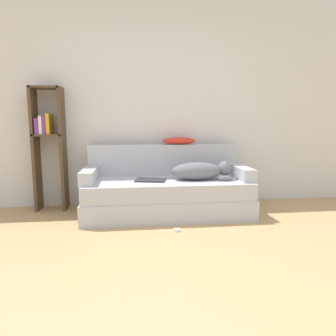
% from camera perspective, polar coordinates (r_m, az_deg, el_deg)
% --- Properties ---
extents(ground_plane, '(20.00, 20.00, 0.00)m').
position_cam_1_polar(ground_plane, '(1.93, 2.42, -25.42)').
color(ground_plane, tan).
extents(wall_back, '(7.72, 0.06, 2.70)m').
position_cam_1_polar(wall_back, '(4.03, -3.09, 12.35)').
color(wall_back, silver).
rests_on(wall_back, ground_plane).
extents(couch, '(1.93, 0.86, 0.42)m').
position_cam_1_polar(couch, '(3.58, -0.18, -5.56)').
color(couch, '#B2B7BC').
rests_on(couch, ground_plane).
extents(couch_backrest, '(1.89, 0.15, 0.39)m').
position_cam_1_polar(couch_backrest, '(3.86, -0.79, 1.63)').
color(couch_backrest, '#B2B7BC').
rests_on(couch_backrest, couch).
extents(couch_arm_left, '(0.15, 0.67, 0.14)m').
position_cam_1_polar(couch_arm_left, '(3.53, -14.73, -1.30)').
color(couch_arm_left, '#B2B7BC').
rests_on(couch_arm_left, couch).
extents(couch_arm_right, '(0.15, 0.67, 0.14)m').
position_cam_1_polar(couch_arm_right, '(3.72, 13.60, -0.75)').
color(couch_arm_right, '#B2B7BC').
rests_on(couch_arm_right, couch).
extents(dog, '(0.72, 0.27, 0.24)m').
position_cam_1_polar(dog, '(3.51, 6.44, -0.51)').
color(dog, slate).
rests_on(dog, couch).
extents(laptop, '(0.38, 0.29, 0.02)m').
position_cam_1_polar(laptop, '(3.45, -3.34, -2.31)').
color(laptop, '#2D2D30').
rests_on(laptop, couch).
extents(throw_pillow, '(0.43, 0.22, 0.09)m').
position_cam_1_polar(throw_pillow, '(3.86, 2.11, 5.20)').
color(throw_pillow, red).
rests_on(throw_pillow, couch_backrest).
extents(bookshelf, '(0.36, 0.26, 1.51)m').
position_cam_1_polar(bookshelf, '(3.97, -21.82, 4.72)').
color(bookshelf, '#4C3823').
rests_on(bookshelf, ground_plane).
extents(power_adapter, '(0.06, 0.06, 0.02)m').
position_cam_1_polar(power_adapter, '(3.08, 1.74, -11.73)').
color(power_adapter, silver).
rests_on(power_adapter, ground_plane).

